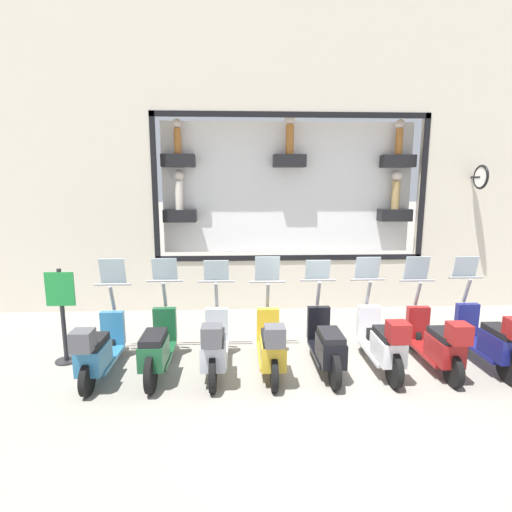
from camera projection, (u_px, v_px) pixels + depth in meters
name	position (u px, v px, depth m)	size (l,w,h in m)	color
ground_plane	(318.00, 378.00, 6.01)	(120.00, 120.00, 0.00)	gray
building_facade	(290.00, 143.00, 8.87)	(1.19, 36.00, 7.44)	beige
scooter_navy_0	(491.00, 339.00, 6.23)	(1.81, 0.61, 1.65)	black
scooter_red_1	(437.00, 342.00, 6.18)	(1.79, 0.61, 1.66)	black
scooter_white_2	(383.00, 342.00, 6.14)	(1.80, 0.60, 1.66)	black
scooter_black_3	(326.00, 344.00, 6.17)	(1.80, 0.61, 1.61)	black
scooter_yellow_4	(271.00, 345.00, 6.06)	(1.80, 0.60, 1.68)	black
scooter_silver_5	(214.00, 345.00, 6.02)	(1.80, 0.60, 1.62)	black
scooter_green_6	(158.00, 346.00, 6.05)	(1.81, 0.61, 1.67)	black
scooter_teal_7	(98.00, 349.00, 5.94)	(1.79, 0.61, 1.67)	black
shop_sign_post	(62.00, 313.00, 6.41)	(0.36, 0.45, 1.56)	#232326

